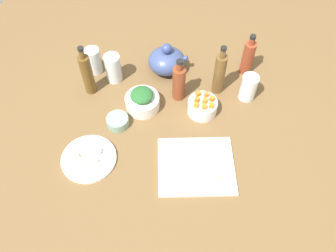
# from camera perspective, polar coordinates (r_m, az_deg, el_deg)

# --- Properties ---
(tabletop) EXTENTS (1.90, 1.90, 0.03)m
(tabletop) POSITION_cam_1_polar(r_m,az_deg,el_deg) (1.43, 0.00, -1.50)
(tabletop) COLOR brown
(tabletop) RESTS_ON ground
(cutting_board) EXTENTS (0.30, 0.27, 0.01)m
(cutting_board) POSITION_cam_1_polar(r_m,az_deg,el_deg) (1.34, 4.61, -6.51)
(cutting_board) COLOR white
(cutting_board) RESTS_ON tabletop
(plate_tofu) EXTENTS (0.21, 0.21, 0.01)m
(plate_tofu) POSITION_cam_1_polar(r_m,az_deg,el_deg) (1.38, -12.79, -5.23)
(plate_tofu) COLOR white
(plate_tofu) RESTS_ON tabletop
(bowl_greens) EXTENTS (0.14, 0.14, 0.06)m
(bowl_greens) POSITION_cam_1_polar(r_m,az_deg,el_deg) (1.48, -4.20, 3.88)
(bowl_greens) COLOR white
(bowl_greens) RESTS_ON tabletop
(bowl_carrots) EXTENTS (0.12, 0.12, 0.06)m
(bowl_carrots) POSITION_cam_1_polar(r_m,az_deg,el_deg) (1.47, 5.63, 3.14)
(bowl_carrots) COLOR white
(bowl_carrots) RESTS_ON tabletop
(bowl_small_side) EXTENTS (0.09, 0.09, 0.04)m
(bowl_small_side) POSITION_cam_1_polar(r_m,az_deg,el_deg) (1.44, -8.22, 0.77)
(bowl_small_side) COLOR #81A18E
(bowl_small_side) RESTS_ON tabletop
(teapot) EXTENTS (0.18, 0.16, 0.15)m
(teapot) POSITION_cam_1_polar(r_m,az_deg,el_deg) (1.61, -0.20, 10.64)
(teapot) COLOR #3C4C7E
(teapot) RESTS_ON tabletop
(bottle_0) EXTENTS (0.05, 0.05, 0.25)m
(bottle_0) POSITION_cam_1_polar(r_m,az_deg,el_deg) (1.50, 8.40, 8.50)
(bottle_0) COLOR brown
(bottle_0) RESTS_ON tabletop
(bottle_1) EXTENTS (0.05, 0.05, 0.21)m
(bottle_1) POSITION_cam_1_polar(r_m,az_deg,el_deg) (1.62, 12.92, 10.91)
(bottle_1) COLOR #943C24
(bottle_1) RESTS_ON tabletop
(bottle_2) EXTENTS (0.05, 0.05, 0.25)m
(bottle_2) POSITION_cam_1_polar(r_m,az_deg,el_deg) (1.52, -13.06, 8.31)
(bottle_2) COLOR brown
(bottle_2) RESTS_ON tabletop
(bottle_3) EXTENTS (0.05, 0.05, 0.21)m
(bottle_3) POSITION_cam_1_polar(r_m,az_deg,el_deg) (1.47, 1.79, 7.13)
(bottle_3) COLOR brown
(bottle_3) RESTS_ON tabletop
(drinking_glass_0) EXTENTS (0.07, 0.07, 0.13)m
(drinking_glass_0) POSITION_cam_1_polar(r_m,az_deg,el_deg) (1.63, -12.02, 10.39)
(drinking_glass_0) COLOR white
(drinking_glass_0) RESTS_ON tabletop
(drinking_glass_1) EXTENTS (0.07, 0.07, 0.13)m
(drinking_glass_1) POSITION_cam_1_polar(r_m,az_deg,el_deg) (1.58, -8.93, 9.31)
(drinking_glass_1) COLOR white
(drinking_glass_1) RESTS_ON tabletop
(drinking_glass_2) EXTENTS (0.07, 0.07, 0.12)m
(drinking_glass_2) POSITION_cam_1_polar(r_m,az_deg,el_deg) (1.53, 13.00, 6.17)
(drinking_glass_2) COLOR white
(drinking_glass_2) RESTS_ON tabletop
(carrot_cube_0) EXTENTS (0.02, 0.02, 0.02)m
(carrot_cube_0) POSITION_cam_1_polar(r_m,az_deg,el_deg) (1.42, 5.93, 3.17)
(carrot_cube_0) COLOR orange
(carrot_cube_0) RESTS_ON bowl_carrots
(carrot_cube_1) EXTENTS (0.02, 0.02, 0.02)m
(carrot_cube_1) POSITION_cam_1_polar(r_m,az_deg,el_deg) (1.46, 6.28, 5.16)
(carrot_cube_1) COLOR orange
(carrot_cube_1) RESTS_ON bowl_carrots
(carrot_cube_2) EXTENTS (0.02, 0.02, 0.02)m
(carrot_cube_2) POSITION_cam_1_polar(r_m,az_deg,el_deg) (1.44, 4.74, 4.31)
(carrot_cube_2) COLOR orange
(carrot_cube_2) RESTS_ON bowl_carrots
(carrot_cube_3) EXTENTS (0.02, 0.02, 0.02)m
(carrot_cube_3) POSITION_cam_1_polar(r_m,az_deg,el_deg) (1.45, 7.20, 4.44)
(carrot_cube_3) COLOR orange
(carrot_cube_3) RESTS_ON bowl_carrots
(carrot_cube_4) EXTENTS (0.02, 0.02, 0.02)m
(carrot_cube_4) POSITION_cam_1_polar(r_m,az_deg,el_deg) (1.46, 4.92, 5.27)
(carrot_cube_4) COLOR orange
(carrot_cube_4) RESTS_ON bowl_carrots
(carrot_cube_5) EXTENTS (0.02, 0.02, 0.02)m
(carrot_cube_5) POSITION_cam_1_polar(r_m,az_deg,el_deg) (1.42, 7.09, 3.37)
(carrot_cube_5) COLOR orange
(carrot_cube_5) RESTS_ON bowl_carrots
(carrot_cube_6) EXTENTS (0.02, 0.02, 0.02)m
(carrot_cube_6) POSITION_cam_1_polar(r_m,az_deg,el_deg) (1.44, 6.05, 4.15)
(carrot_cube_6) COLOR orange
(carrot_cube_6) RESTS_ON bowl_carrots
(carrot_cube_7) EXTENTS (0.02, 0.02, 0.02)m
(carrot_cube_7) POSITION_cam_1_polar(r_m,az_deg,el_deg) (1.42, 4.59, 3.43)
(carrot_cube_7) COLOR orange
(carrot_cube_7) RESTS_ON bowl_carrots
(chopped_greens_mound) EXTENTS (0.10, 0.11, 0.04)m
(chopped_greens_mound) POSITION_cam_1_polar(r_m,az_deg,el_deg) (1.45, -4.32, 5.10)
(chopped_greens_mound) COLOR #27612B
(chopped_greens_mound) RESTS_ON bowl_greens
(tofu_cube_0) EXTENTS (0.03, 0.03, 0.02)m
(tofu_cube_0) POSITION_cam_1_polar(r_m,az_deg,el_deg) (1.38, -14.82, -4.87)
(tofu_cube_0) COLOR #FAF3CD
(tofu_cube_0) RESTS_ON plate_tofu
(tofu_cube_1) EXTENTS (0.03, 0.03, 0.02)m
(tofu_cube_1) POSITION_cam_1_polar(r_m,az_deg,el_deg) (1.37, -11.32, -4.02)
(tofu_cube_1) COLOR white
(tofu_cube_1) RESTS_ON plate_tofu
(tofu_cube_2) EXTENTS (0.03, 0.03, 0.02)m
(tofu_cube_2) POSITION_cam_1_polar(r_m,az_deg,el_deg) (1.36, -13.49, -6.01)
(tofu_cube_2) COLOR #FAEDCD
(tofu_cube_2) RESTS_ON plate_tofu
(tofu_cube_3) EXTENTS (0.03, 0.03, 0.02)m
(tofu_cube_3) POSITION_cam_1_polar(r_m,az_deg,el_deg) (1.36, -11.99, -5.51)
(tofu_cube_3) COLOR white
(tofu_cube_3) RESTS_ON plate_tofu
(dumpling_0) EXTENTS (0.06, 0.06, 0.02)m
(dumpling_0) POSITION_cam_1_polar(r_m,az_deg,el_deg) (1.35, 7.75, -4.72)
(dumpling_0) COLOR beige
(dumpling_0) RESTS_ON cutting_board
(dumpling_1) EXTENTS (0.06, 0.07, 0.03)m
(dumpling_1) POSITION_cam_1_polar(r_m,az_deg,el_deg) (1.30, 8.14, -8.69)
(dumpling_1) COLOR beige
(dumpling_1) RESTS_ON cutting_board
(dumpling_2) EXTENTS (0.07, 0.07, 0.03)m
(dumpling_2) POSITION_cam_1_polar(r_m,az_deg,el_deg) (1.36, 2.29, -3.43)
(dumpling_2) COLOR beige
(dumpling_2) RESTS_ON cutting_board
(dumpling_3) EXTENTS (0.07, 0.07, 0.03)m
(dumpling_3) POSITION_cam_1_polar(r_m,az_deg,el_deg) (1.32, 1.94, -5.69)
(dumpling_3) COLOR beige
(dumpling_3) RESTS_ON cutting_board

